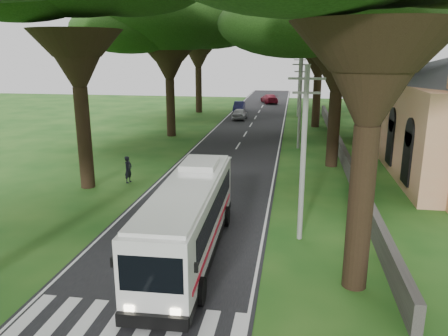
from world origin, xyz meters
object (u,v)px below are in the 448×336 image
at_px(distant_car_a, 240,114).
at_px(pedestrian, 128,169).
at_px(distant_car_c, 269,98).
at_px(distant_car_b, 239,106).
at_px(pole_mid, 300,102).
at_px(pole_far, 299,85).
at_px(pole_near, 303,152).
at_px(coach_bus, 189,217).

height_order(distant_car_a, pedestrian, pedestrian).
height_order(distant_car_c, pedestrian, pedestrian).
xyz_separation_m(distant_car_b, distant_car_c, (3.80, 10.44, 0.08)).
height_order(pole_mid, distant_car_c, pole_mid).
distance_m(distant_car_c, pedestrian, 47.91).
bearing_deg(distant_car_b, distant_car_c, 68.54).
relative_size(pole_far, distant_car_c, 1.53).
xyz_separation_m(pole_near, pole_far, (0.00, 40.00, 0.00)).
relative_size(distant_car_b, pedestrian, 2.27).
distance_m(distant_car_b, distant_car_c, 11.12).
height_order(distant_car_b, distant_car_c, distant_car_c).
distance_m(pole_near, distant_car_b, 45.32).
bearing_deg(distant_car_b, pole_far, -28.70).
bearing_deg(distant_car_a, pole_mid, 115.22).
relative_size(pole_near, distant_car_b, 1.95).
height_order(pole_near, pole_far, same).
bearing_deg(distant_car_b, pole_near, -80.62).
relative_size(pole_near, pedestrian, 4.43).
distance_m(pole_mid, pedestrian, 17.24).
bearing_deg(pole_far, coach_bus, -96.32).
height_order(pole_mid, distant_car_a, pole_mid).
height_order(pole_far, distant_car_a, pole_far).
bearing_deg(pole_mid, pedestrian, -131.66).
distance_m(pole_near, coach_bus, 5.85).
height_order(pole_far, pedestrian, pole_far).
xyz_separation_m(pole_mid, pedestrian, (-11.25, -12.64, -3.28)).
relative_size(pole_mid, distant_car_a, 1.93).
relative_size(coach_bus, distant_car_b, 2.70).
height_order(pole_near, pedestrian, pole_near).
bearing_deg(pedestrian, distant_car_b, 8.89).
bearing_deg(distant_car_a, pole_far, -152.24).
distance_m(pole_mid, distant_car_c, 35.30).
height_order(pole_near, coach_bus, pole_near).
bearing_deg(pole_mid, distant_car_a, 114.45).
xyz_separation_m(pole_mid, coach_bus, (-4.70, -22.48, -2.43)).
bearing_deg(pole_mid, pole_far, 90.00).
bearing_deg(distant_car_a, distant_car_b, -81.42).
distance_m(pole_far, distant_car_a, 8.97).
bearing_deg(distant_car_b, pole_mid, -72.24).
bearing_deg(distant_car_c, distant_car_a, 65.18).
height_order(coach_bus, distant_car_c, coach_bus).
relative_size(pole_far, distant_car_b, 1.95).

